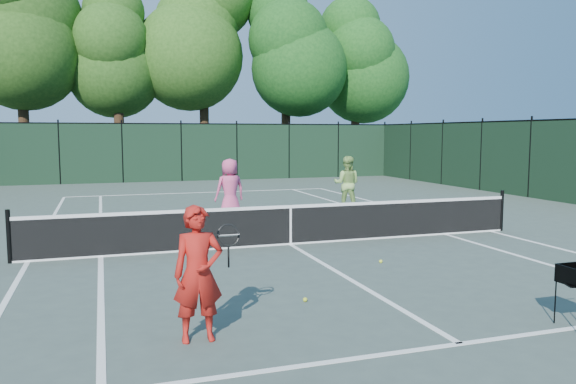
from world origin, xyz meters
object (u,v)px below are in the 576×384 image
object	(u,v)px
player_green	(347,184)
player_pink	(230,190)
coach	(198,274)
loose_ball_midcourt	(381,261)
loose_ball_near_cart	(305,300)

from	to	relation	value
player_green	player_pink	bearing A→B (deg)	41.84
player_pink	player_green	distance (m)	4.13
coach	player_pink	distance (m)	9.54
loose_ball_midcourt	coach	bearing A→B (deg)	-143.69
loose_ball_midcourt	player_pink	bearing A→B (deg)	104.54
coach	loose_ball_midcourt	distance (m)	5.10
player_pink	loose_ball_near_cart	bearing A→B (deg)	74.88
coach	loose_ball_midcourt	size ratio (longest dim) A/B	24.56
player_pink	coach	bearing A→B (deg)	64.71
player_pink	loose_ball_midcourt	distance (m)	6.50
loose_ball_near_cart	coach	bearing A→B (deg)	-149.01
player_green	loose_ball_midcourt	size ratio (longest dim) A/B	26.38
coach	player_pink	size ratio (longest dim) A/B	0.93
loose_ball_near_cart	player_green	bearing A→B (deg)	62.10
coach	loose_ball_midcourt	xyz separation A→B (m)	(4.06, 2.98, -0.80)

